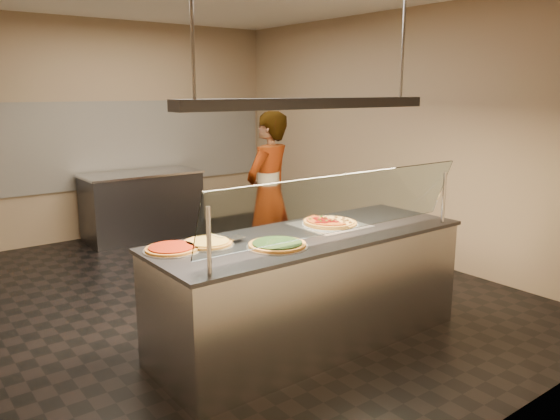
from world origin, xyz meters
TOP-DOWN VIEW (x-y plane):
  - ground at (0.00, 0.00)m, footprint 5.00×6.00m
  - wall_back at (0.00, 3.01)m, footprint 5.00×0.02m
  - wall_front at (0.00, -3.01)m, footprint 5.00×0.02m
  - wall_right at (2.51, 0.00)m, footprint 0.02×6.00m
  - tile_band at (0.00, 2.98)m, footprint 4.90×0.02m
  - serving_counter at (-0.04, -1.41)m, footprint 2.64×0.94m
  - sneeze_guard at (-0.04, -1.76)m, footprint 2.40×0.18m
  - perforated_tray at (0.27, -1.29)m, footprint 0.55×0.55m
  - half_pizza_pepperoni at (0.16, -1.29)m, footprint 0.23×0.45m
  - half_pizza_sausage at (0.37, -1.30)m, footprint 0.23×0.45m
  - pizza_spinach at (-0.48, -1.55)m, footprint 0.46×0.46m
  - pizza_cheese at (-0.85, -1.19)m, footprint 0.39×0.39m
  - pizza_tomato at (-1.14, -1.17)m, footprint 0.40×0.40m
  - pizza_spatula at (-0.69, -1.17)m, footprint 0.21×0.23m
  - prep_table at (0.22, 2.55)m, footprint 1.61×0.74m
  - worker at (0.78, 0.29)m, footprint 0.78×0.64m
  - heat_lamp_housing at (-0.04, -1.41)m, footprint 2.30×0.18m
  - lamp_rod_left at (-1.04, -1.41)m, footprint 0.02×0.02m
  - lamp_rod_right at (0.96, -1.41)m, footprint 0.02×0.02m

SIDE VIEW (x-z plane):
  - ground at x=0.00m, z-range -0.02..0.00m
  - serving_counter at x=-0.04m, z-range 0.00..0.93m
  - prep_table at x=0.22m, z-range 0.00..0.93m
  - worker at x=0.78m, z-range 0.00..1.83m
  - perforated_tray at x=0.27m, z-range 0.93..0.94m
  - pizza_cheese at x=-0.85m, z-range 0.93..0.96m
  - pizza_tomato at x=-1.14m, z-range 0.93..0.96m
  - pizza_spinach at x=-0.48m, z-range 0.93..0.96m
  - half_pizza_sausage at x=0.37m, z-range 0.94..0.98m
  - pizza_spatula at x=-0.69m, z-range 0.95..0.97m
  - half_pizza_pepperoni at x=0.16m, z-range 0.94..0.99m
  - sneeze_guard at x=-0.04m, z-range 0.96..1.49m
  - tile_band at x=0.00m, z-range 0.70..1.90m
  - wall_back at x=0.00m, z-range 0.00..3.00m
  - wall_front at x=0.00m, z-range 0.00..3.00m
  - wall_right at x=2.51m, z-range 0.00..3.00m
  - heat_lamp_housing at x=-0.04m, z-range 1.91..1.99m
  - lamp_rod_left at x=-1.04m, z-range 1.99..3.00m
  - lamp_rod_right at x=0.96m, z-range 1.99..3.00m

